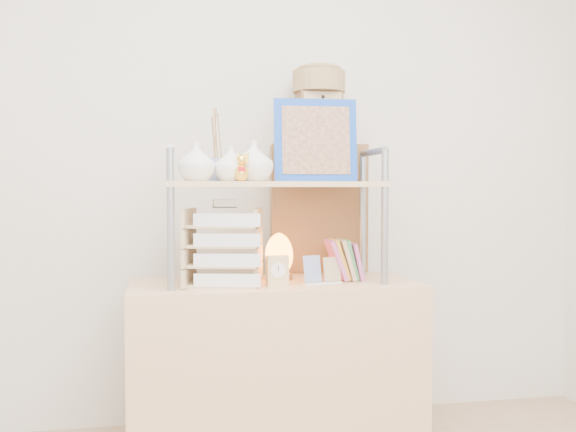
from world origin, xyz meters
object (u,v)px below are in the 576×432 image
salt_lamp (279,256)px  letter_tray (224,251)px  cabinet (317,285)px  desk (275,370)px

salt_lamp → letter_tray: bearing=-158.1°
letter_tray → cabinet: bearing=39.0°
cabinet → desk: bearing=-119.4°
letter_tray → desk: bearing=6.5°
desk → letter_tray: size_ratio=3.44×
desk → salt_lamp: size_ratio=5.96×
letter_tray → salt_lamp: letter_tray is taller
cabinet → salt_lamp: 0.42m
cabinet → letter_tray: 0.66m
desk → salt_lamp: (0.03, 0.07, 0.48)m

